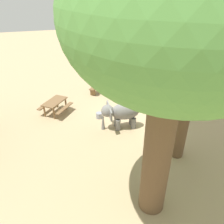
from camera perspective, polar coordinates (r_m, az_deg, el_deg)
name	(u,v)px	position (r m, az deg, el deg)	size (l,w,h in m)	color
ground_plane	(134,118)	(12.60, 5.65, -1.44)	(60.00, 60.00, 0.00)	tan
elephant	(121,113)	(11.26, 2.40, -0.13)	(1.36, 2.03, 1.40)	slate
person_handler	(145,96)	(12.93, 8.65, 4.02)	(0.42, 0.34, 1.62)	#3F3833
shade_tree_secondary	(175,23)	(5.20, 15.96, 21.27)	(5.43, 4.98, 7.89)	brown
wooden_bench	(97,86)	(15.38, -4.00, 6.71)	(1.36, 1.16, 0.88)	brown
picnic_table_near	(187,101)	(13.75, 18.73, 2.66)	(1.84, 1.86, 0.78)	brown
picnic_table_far	(55,104)	(13.14, -14.54, 2.03)	(2.10, 2.09, 0.78)	brown
feed_bucket	(99,115)	(12.46, -3.34, -0.86)	(0.36, 0.36, 0.32)	gray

